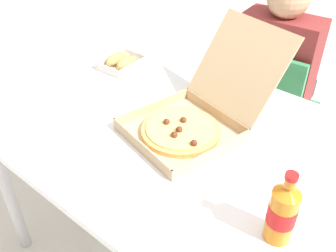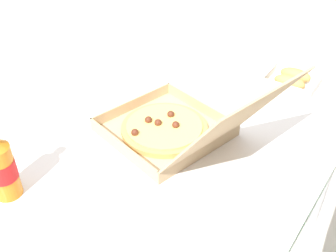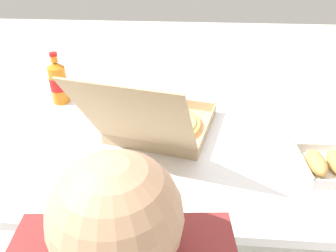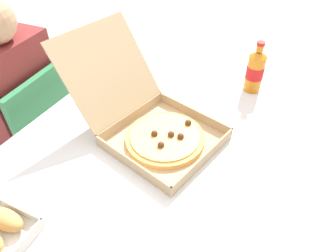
% 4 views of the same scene
% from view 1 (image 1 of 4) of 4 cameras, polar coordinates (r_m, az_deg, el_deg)
% --- Properties ---
extents(dining_table, '(1.42, 0.99, 0.75)m').
position_cam_1_polar(dining_table, '(1.40, 2.63, -3.47)').
color(dining_table, white).
rests_on(dining_table, ground_plane).
extents(chair, '(0.43, 0.43, 0.83)m').
position_cam_1_polar(chair, '(2.05, 14.74, 2.57)').
color(chair, '#338451').
rests_on(chair, ground_plane).
extents(diner_person, '(0.37, 0.43, 1.15)m').
position_cam_1_polar(diner_person, '(1.99, 16.30, 8.26)').
color(diner_person, '#333847').
rests_on(diner_person, ground_plane).
extents(pizza_box_open, '(0.46, 0.61, 0.33)m').
position_cam_1_polar(pizza_box_open, '(1.36, 3.69, 1.25)').
color(pizza_box_open, tan).
rests_on(pizza_box_open, dining_table).
extents(bread_side_box, '(0.16, 0.20, 0.06)m').
position_cam_1_polar(bread_side_box, '(1.79, -7.01, 9.56)').
color(bread_side_box, white).
rests_on(bread_side_box, dining_table).
extents(cola_bottle, '(0.07, 0.07, 0.22)m').
position_cam_1_polar(cola_bottle, '(1.01, 16.77, -12.26)').
color(cola_bottle, orange).
rests_on(cola_bottle, dining_table).
extents(paper_menu, '(0.25, 0.23, 0.00)m').
position_cam_1_polar(paper_menu, '(1.57, -10.74, 3.87)').
color(paper_menu, white).
rests_on(paper_menu, dining_table).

